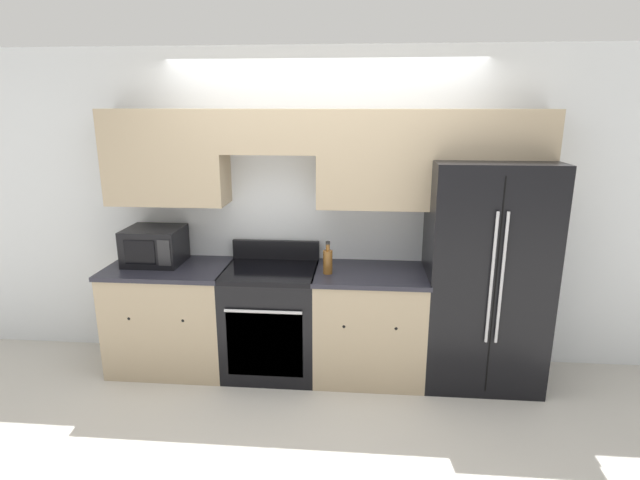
{
  "coord_description": "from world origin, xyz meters",
  "views": [
    {
      "loc": [
        0.32,
        -3.42,
        2.15
      ],
      "look_at": [
        -0.0,
        0.31,
        1.13
      ],
      "focal_mm": 28.0,
      "sensor_mm": 36.0,
      "label": 1
    }
  ],
  "objects_px": {
    "refrigerator": "(483,273)",
    "microwave": "(155,246)",
    "oven_range": "(272,320)",
    "bottle": "(328,261)"
  },
  "relations": [
    {
      "from": "microwave",
      "to": "bottle",
      "type": "xyz_separation_m",
      "value": [
        1.44,
        -0.14,
        -0.05
      ]
    },
    {
      "from": "oven_range",
      "to": "microwave",
      "type": "relative_size",
      "value": 2.33
    },
    {
      "from": "refrigerator",
      "to": "microwave",
      "type": "bearing_deg",
      "value": 179.42
    },
    {
      "from": "microwave",
      "to": "refrigerator",
      "type": "bearing_deg",
      "value": -0.58
    },
    {
      "from": "refrigerator",
      "to": "bottle",
      "type": "relative_size",
      "value": 6.85
    },
    {
      "from": "bottle",
      "to": "microwave",
      "type": "bearing_deg",
      "value": 174.35
    },
    {
      "from": "oven_range",
      "to": "microwave",
      "type": "distance_m",
      "value": 1.14
    },
    {
      "from": "oven_range",
      "to": "refrigerator",
      "type": "xyz_separation_m",
      "value": [
        1.67,
        0.05,
        0.43
      ]
    },
    {
      "from": "oven_range",
      "to": "bottle",
      "type": "xyz_separation_m",
      "value": [
        0.47,
        -0.07,
        0.54
      ]
    },
    {
      "from": "oven_range",
      "to": "bottle",
      "type": "relative_size",
      "value": 4.06
    }
  ]
}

